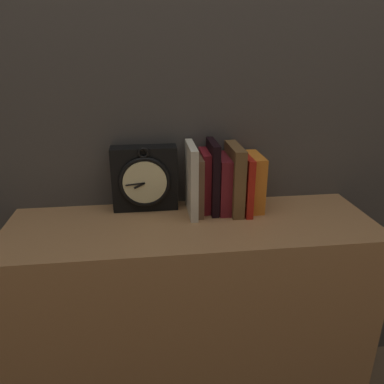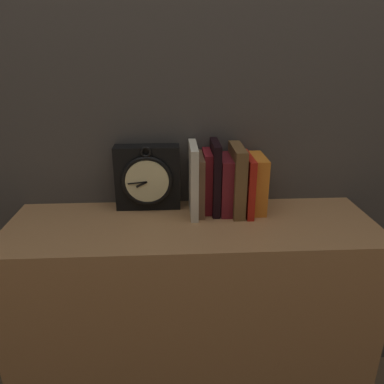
% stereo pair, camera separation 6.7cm
% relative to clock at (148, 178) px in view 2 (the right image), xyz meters
% --- Properties ---
extents(wall_back, '(6.00, 0.05, 2.60)m').
position_rel_clock_xyz_m(wall_back, '(0.13, 0.07, 0.49)').
color(wall_back, '#47423D').
rests_on(wall_back, ground_plane).
extents(bookshelf, '(1.07, 0.34, 0.71)m').
position_rel_clock_xyz_m(bookshelf, '(0.13, -0.12, -0.46)').
color(bookshelf, '#A87547').
rests_on(bookshelf, ground_plane).
extents(clock, '(0.20, 0.08, 0.21)m').
position_rel_clock_xyz_m(clock, '(0.00, 0.00, 0.00)').
color(clock, black).
rests_on(clock, bookshelf).
extents(book_slot0_cream, '(0.02, 0.16, 0.21)m').
position_rel_clock_xyz_m(book_slot0_cream, '(0.14, -0.04, 0.01)').
color(book_slot0_cream, beige).
rests_on(book_slot0_cream, bookshelf).
extents(book_slot1_brown, '(0.02, 0.14, 0.18)m').
position_rel_clock_xyz_m(book_slot1_brown, '(0.16, -0.03, -0.01)').
color(book_slot1_brown, brown).
rests_on(book_slot1_brown, bookshelf).
extents(book_slot2_maroon, '(0.02, 0.12, 0.18)m').
position_rel_clock_xyz_m(book_slot2_maroon, '(0.18, -0.02, -0.01)').
color(book_slot2_maroon, maroon).
rests_on(book_slot2_maroon, bookshelf).
extents(book_slot3_black, '(0.02, 0.14, 0.22)m').
position_rel_clock_xyz_m(book_slot3_black, '(0.20, -0.03, 0.01)').
color(book_slot3_black, black).
rests_on(book_slot3_black, bookshelf).
extents(book_slot4_maroon, '(0.03, 0.14, 0.17)m').
position_rel_clock_xyz_m(book_slot4_maroon, '(0.23, -0.03, -0.01)').
color(book_slot4_maroon, maroon).
rests_on(book_slot4_maroon, bookshelf).
extents(book_slot5_brown, '(0.03, 0.16, 0.20)m').
position_rel_clock_xyz_m(book_slot5_brown, '(0.27, -0.04, 0.00)').
color(book_slot5_brown, brown).
rests_on(book_slot5_brown, bookshelf).
extents(book_slot6_red, '(0.02, 0.16, 0.18)m').
position_rel_clock_xyz_m(book_slot6_red, '(0.30, -0.04, -0.01)').
color(book_slot6_red, '#B61E11').
rests_on(book_slot6_red, bookshelf).
extents(book_slot7_orange, '(0.04, 0.13, 0.17)m').
position_rel_clock_xyz_m(book_slot7_orange, '(0.34, -0.03, -0.01)').
color(book_slot7_orange, orange).
rests_on(book_slot7_orange, bookshelf).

